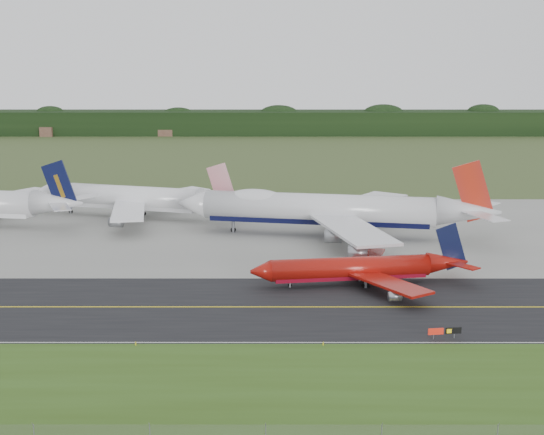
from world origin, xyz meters
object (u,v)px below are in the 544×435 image
at_px(jet_ba_747, 330,210).
at_px(jet_red_737, 362,268).
at_px(taxiway_sign, 445,331).
at_px(jet_star_tail, 135,198).

distance_m(jet_ba_747, jet_red_737, 36.76).
bearing_deg(jet_ba_747, taxiway_sign, -79.43).
xyz_separation_m(jet_ba_747, jet_red_737, (3.04, -36.50, -3.20)).
distance_m(jet_star_tail, taxiway_sign, 101.75).
bearing_deg(jet_red_737, taxiway_sign, -71.80).
xyz_separation_m(jet_red_737, jet_star_tail, (-50.04, 56.55, 2.00)).
height_order(jet_red_737, taxiway_sign, jet_red_737).
height_order(jet_ba_747, jet_star_tail, jet_ba_747).
xyz_separation_m(jet_ba_747, taxiway_sign, (11.74, -62.94, -4.99)).
relative_size(jet_red_737, jet_star_tail, 0.71).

